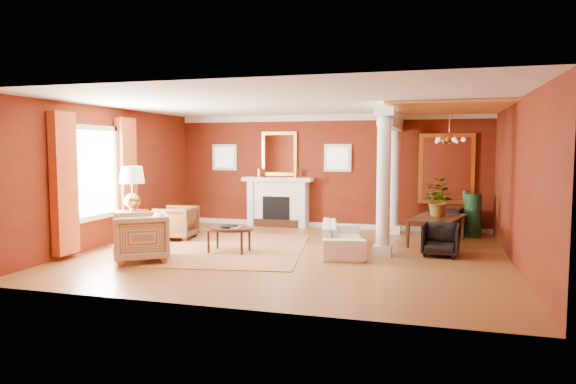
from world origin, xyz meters
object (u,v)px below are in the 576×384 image
(coffee_table, at_px, (229,230))
(armchair_stripe, at_px, (140,235))
(side_table, at_px, (132,192))
(dining_table, at_px, (438,222))
(sofa, at_px, (343,232))
(armchair_leopard, at_px, (176,221))

(coffee_table, bearing_deg, armchair_stripe, -137.46)
(side_table, xyz_separation_m, dining_table, (5.95, 2.27, -0.69))
(sofa, bearing_deg, armchair_leopard, 72.41)
(sofa, relative_size, armchair_leopard, 2.43)
(sofa, distance_m, side_table, 4.29)
(armchair_leopard, xyz_separation_m, armchair_stripe, (0.47, -2.22, 0.07))
(sofa, distance_m, armchair_leopard, 3.88)
(armchair_stripe, relative_size, side_table, 0.57)
(side_table, relative_size, dining_table, 1.01)
(armchair_leopard, bearing_deg, dining_table, 94.90)
(side_table, bearing_deg, coffee_table, 6.28)
(armchair_leopard, xyz_separation_m, side_table, (-0.27, -1.28, 0.74))
(armchair_stripe, height_order, side_table, side_table)
(coffee_table, height_order, side_table, side_table)
(armchair_leopard, distance_m, side_table, 1.51)
(dining_table, bearing_deg, side_table, 126.27)
(coffee_table, distance_m, dining_table, 4.45)
(dining_table, bearing_deg, coffee_table, 132.79)
(sofa, relative_size, armchair_stripe, 2.07)
(sofa, xyz_separation_m, dining_table, (1.81, 1.40, 0.07))
(sofa, bearing_deg, coffee_table, 95.36)
(side_table, distance_m, dining_table, 6.40)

